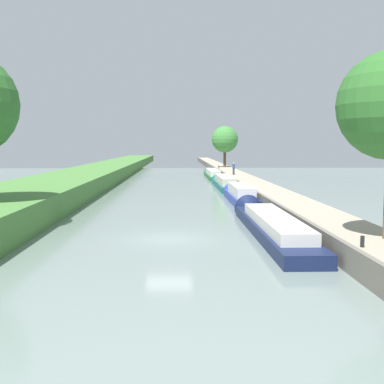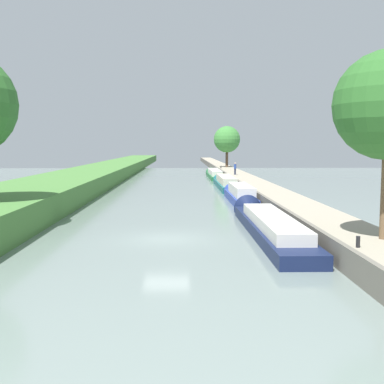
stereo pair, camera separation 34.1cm
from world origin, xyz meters
TOP-DOWN VIEW (x-y plane):
  - ground_plane at (0.00, 0.00)m, footprint 160.00×160.00m
  - right_towpath at (8.98, 0.00)m, footprint 3.08×260.00m
  - stone_quay at (7.31, 0.00)m, footprint 0.25×260.00m
  - narrowboat_navy at (5.81, 1.77)m, footprint 2.18×16.66m
  - narrowboat_blue at (6.09, 16.88)m, footprint 1.89×11.59m
  - narrowboat_teal at (6.08, 31.06)m, footprint 1.90×15.56m
  - narrowboat_green at (6.04, 48.94)m, footprint 1.89×16.58m
  - tree_rightbank_midnear at (9.26, 61.40)m, footprint 4.87×4.87m
  - person_walking at (8.18, 38.71)m, footprint 0.34×0.34m
  - mooring_bollard_near at (7.74, -7.22)m, footprint 0.16×0.16m
  - mooring_bollard_far at (7.74, 56.36)m, footprint 0.16×0.16m

SIDE VIEW (x-z plane):
  - ground_plane at x=0.00m, z-range 0.00..0.00m
  - narrowboat_navy at x=5.81m, z-range -0.53..1.54m
  - right_towpath at x=8.98m, z-range 0.00..1.07m
  - narrowboat_green at x=6.04m, z-range -0.43..1.51m
  - stone_quay at x=7.31m, z-range 0.00..1.12m
  - narrowboat_teal at x=6.08m, z-range -0.43..1.62m
  - narrowboat_blue at x=6.09m, z-range -0.42..1.71m
  - mooring_bollard_near at x=7.74m, z-range 1.07..1.52m
  - mooring_bollard_far at x=7.74m, z-range 1.07..1.52m
  - person_walking at x=8.18m, z-range 1.12..2.78m
  - tree_rightbank_midnear at x=9.26m, z-range 2.39..9.94m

